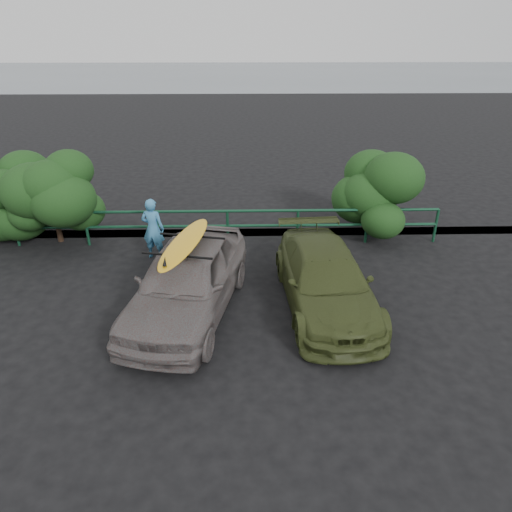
{
  "coord_description": "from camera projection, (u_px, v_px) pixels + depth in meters",
  "views": [
    {
      "loc": [
        1.53,
        -7.04,
        5.55
      ],
      "look_at": [
        1.73,
        1.78,
        1.18
      ],
      "focal_mm": 32.0,
      "sensor_mm": 36.0,
      "label": 1
    }
  ],
  "objects": [
    {
      "name": "roof_rack",
      "position": [
        185.0,
        245.0,
        9.34
      ],
      "size": [
        1.63,
        1.3,
        0.05
      ],
      "primitive_type": null,
      "rotation": [
        0.0,
        0.0,
        -0.21
      ],
      "color": "black",
      "rests_on": "sedan"
    },
    {
      "name": "ground",
      "position": [
        168.0,
        353.0,
        8.74
      ],
      "size": [
        80.0,
        80.0,
        0.0
      ],
      "primitive_type": "plane",
      "color": "black"
    },
    {
      "name": "man",
      "position": [
        153.0,
        229.0,
        12.07
      ],
      "size": [
        0.68,
        0.52,
        1.67
      ],
      "primitive_type": "imported",
      "rotation": [
        0.0,
        0.0,
        2.93
      ],
      "color": "teal",
      "rests_on": "ground"
    },
    {
      "name": "olive_vehicle",
      "position": [
        326.0,
        280.0,
        9.99
      ],
      "size": [
        2.1,
        4.58,
        1.3
      ],
      "primitive_type": "imported",
      "rotation": [
        0.0,
        0.0,
        0.06
      ],
      "color": "#3C461F",
      "rests_on": "ground"
    },
    {
      "name": "sedan",
      "position": [
        188.0,
        280.0,
        9.7
      ],
      "size": [
        2.79,
        4.9,
        1.57
      ],
      "primitive_type": "imported",
      "rotation": [
        0.0,
        0.0,
        -0.21
      ],
      "color": "#665C5B",
      "rests_on": "ground"
    },
    {
      "name": "shrub_right",
      "position": [
        365.0,
        200.0,
        13.27
      ],
      "size": [
        3.2,
        2.4,
        2.26
      ],
      "primitive_type": null,
      "color": "#1C4117",
      "rests_on": "ground"
    },
    {
      "name": "shrub_left",
      "position": [
        23.0,
        199.0,
        12.91
      ],
      "size": [
        3.2,
        2.4,
        2.51
      ],
      "primitive_type": null,
      "color": "#1C4117",
      "rests_on": "ground"
    },
    {
      "name": "ocean",
      "position": [
        233.0,
        76.0,
        62.48
      ],
      "size": [
        200.0,
        200.0,
        0.0
      ],
      "primitive_type": "plane",
      "color": "slate",
      "rests_on": "ground"
    },
    {
      "name": "guardrail",
      "position": [
        193.0,
        227.0,
        12.98
      ],
      "size": [
        14.0,
        0.08,
        1.04
      ],
      "primitive_type": null,
      "color": "#124028",
      "rests_on": "ground"
    },
    {
      "name": "surfboard",
      "position": [
        185.0,
        243.0,
        9.31
      ],
      "size": [
        1.1,
        2.72,
        0.08
      ],
      "primitive_type": "ellipsoid",
      "rotation": [
        0.0,
        0.0,
        -0.21
      ],
      "color": "gold",
      "rests_on": "roof_rack"
    }
  ]
}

